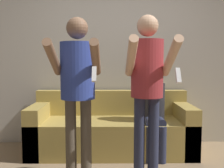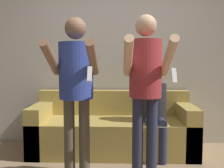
{
  "view_description": "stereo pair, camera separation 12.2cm",
  "coord_description": "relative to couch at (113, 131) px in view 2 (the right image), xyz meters",
  "views": [
    {
      "loc": [
        -0.11,
        -2.23,
        1.26
      ],
      "look_at": [
        -0.08,
        0.82,
        0.98
      ],
      "focal_mm": 42.0,
      "sensor_mm": 36.0,
      "label": 1
    },
    {
      "loc": [
        0.02,
        -2.23,
        1.26
      ],
      "look_at": [
        -0.08,
        0.82,
        0.98
      ],
      "focal_mm": 42.0,
      "sensor_mm": 36.0,
      "label": 2
    }
  ],
  "objects": [
    {
      "name": "person_standing_left",
      "position": [
        -0.34,
        -0.96,
        0.77
      ],
      "size": [
        0.46,
        0.68,
        1.68
      ],
      "color": "brown",
      "rests_on": "ground_plane"
    },
    {
      "name": "person_standing_right",
      "position": [
        0.35,
        -0.96,
        0.77
      ],
      "size": [
        0.44,
        0.71,
        1.7
      ],
      "color": "#282D47",
      "rests_on": "ground_plane"
    },
    {
      "name": "person_seated",
      "position": [
        0.54,
        -0.16,
        0.37
      ],
      "size": [
        0.32,
        0.54,
        1.19
      ],
      "color": "#282D47",
      "rests_on": "ground_plane"
    },
    {
      "name": "wall_back",
      "position": [
        0.08,
        0.44,
        1.06
      ],
      "size": [
        6.4,
        0.06,
        2.7
      ],
      "color": "#B7B2A8",
      "rests_on": "ground_plane"
    },
    {
      "name": "couch",
      "position": [
        0.0,
        0.0,
        0.0
      ],
      "size": [
        2.19,
        0.81,
        0.82
      ],
      "color": "#AD9347",
      "rests_on": "ground_plane"
    }
  ]
}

